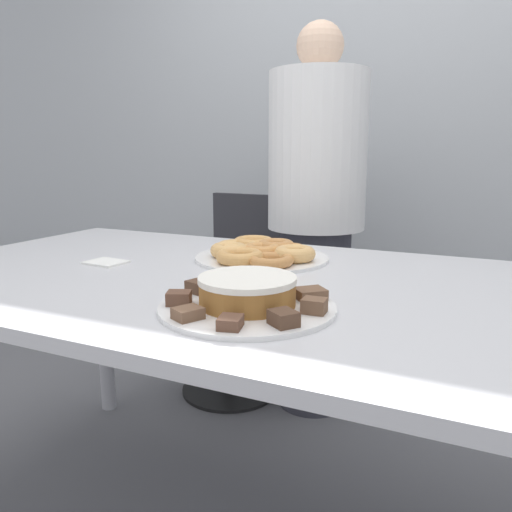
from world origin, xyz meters
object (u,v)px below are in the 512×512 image
Objects in this scene: office_chair_left at (236,299)px; napkin at (106,262)px; plate_cake at (247,307)px; plate_donuts at (262,258)px; frosted_cake at (247,291)px; person_standing at (316,218)px.

napkin is at bearing -84.36° from office_chair_left.
plate_cake is 0.48m from plate_donuts.
napkin is at bearing 158.73° from plate_cake.
office_chair_left is 2.52× the size of plate_cake.
plate_donuts is at bearing 110.87° from plate_cake.
frosted_cake is at bearing -21.27° from napkin.
frosted_cake is 1.68× the size of napkin.
plate_donuts is (-0.17, 0.45, 0.00)m from plate_cake.
person_standing reaches higher than office_chair_left.
person_standing is 1.11m from plate_cake.
person_standing reaches higher than frosted_cake.
plate_donuts is (0.05, -0.65, -0.04)m from person_standing.
frosted_cake reaches higher than napkin.
person_standing is 4.04× the size of plate_donuts.
person_standing reaches higher than plate_cake.
napkin is (-0.33, -0.88, -0.04)m from person_standing.
office_chair_left reaches higher than plate_donuts.
person_standing is 1.11m from frosted_cake.
office_chair_left is at bearing 123.10° from plate_donuts.
frosted_cake is at bearing -58.86° from office_chair_left.
frosted_cake is (0.17, -0.45, 0.03)m from plate_donuts.
plate_cake is 0.91× the size of plate_donuts.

